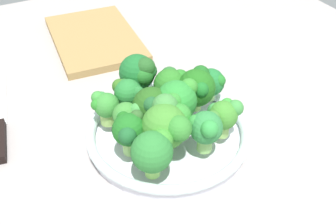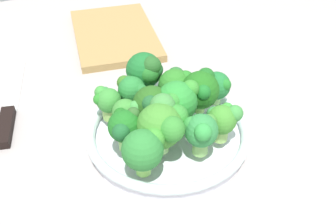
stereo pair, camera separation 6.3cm
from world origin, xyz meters
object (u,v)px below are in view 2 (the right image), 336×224
bowl (168,133)px  broccoli_floret_9 (154,104)px  broccoli_floret_4 (108,101)px  broccoli_floret_6 (165,123)px  broccoli_floret_7 (178,101)px  broccoli_floret_12 (124,127)px  broccoli_floret_8 (201,91)px  knife (9,110)px  broccoli_floret_10 (216,86)px  broccoli_floret_11 (131,90)px  broccoli_floret_2 (223,119)px  broccoli_floret_5 (146,71)px  broccoli_floret_0 (201,131)px  broccoli_floret_1 (126,113)px  broccoli_floret_13 (145,148)px  cutting_board (115,34)px  broccoli_floret_3 (176,84)px

bowl → broccoli_floret_9: bearing=66.1°
broccoli_floret_4 → broccoli_floret_6: bearing=-148.1°
broccoli_floret_7 → broccoli_floret_12: broccoli_floret_7 is taller
broccoli_floret_8 → knife: 34.31cm
bowl → broccoli_floret_10: 11.36cm
broccoli_floret_11 → knife: (9.62, 20.14, -6.10)cm
broccoli_floret_2 → bowl: bearing=52.1°
broccoli_floret_5 → broccoli_floret_10: 12.13cm
broccoli_floret_0 → broccoli_floret_7: size_ratio=0.86×
broccoli_floret_1 → broccoli_floret_5: (8.25, -5.79, 1.32)cm
broccoli_floret_7 → knife: broccoli_floret_7 is taller
broccoli_floret_5 → broccoli_floret_13: 18.30cm
bowl → broccoli_floret_5: size_ratio=3.30×
broccoli_floret_1 → broccoli_floret_13: bearing=-178.8°
broccoli_floret_1 → broccoli_floret_9: size_ratio=0.80×
broccoli_floret_7 → broccoli_floret_12: (-2.51, 9.18, -0.55)cm
broccoli_floret_0 → broccoli_floret_1: size_ratio=1.17×
broccoli_floret_5 → broccoli_floret_13: size_ratio=1.11×
broccoli_floret_1 → broccoli_floret_11: size_ratio=0.94×
broccoli_floret_10 → broccoli_floret_13: broccoli_floret_13 is taller
bowl → broccoli_floret_13: bearing=142.1°
broccoli_floret_4 → broccoli_floret_13: broccoli_floret_13 is taller
broccoli_floret_11 → broccoli_floret_0: bearing=-154.4°
broccoli_floret_0 → broccoli_floret_2: size_ratio=1.12×
broccoli_floret_6 → cutting_board: (41.39, -2.24, -6.88)cm
broccoli_floret_1 → knife: (14.87, 17.88, -5.90)cm
broccoli_floret_2 → broccoli_floret_11: broccoli_floret_11 is taller
broccoli_floret_2 → broccoli_floret_3: broccoli_floret_3 is taller
broccoli_floret_3 → broccoli_floret_13: broccoli_floret_13 is taller
broccoli_floret_6 → broccoli_floret_8: broccoli_floret_6 is taller
broccoli_floret_0 → broccoli_floret_8: (8.80, -3.76, 0.15)cm
bowl → broccoli_floret_6: broccoli_floret_6 is taller
broccoli_floret_4 → broccoli_floret_10: broccoli_floret_10 is taller
broccoli_floret_3 → broccoli_floret_7: bearing=162.1°
broccoli_floret_12 → knife: size_ratio=0.25×
broccoli_floret_2 → knife: size_ratio=0.23×
bowl → broccoli_floret_13: size_ratio=3.68×
broccoli_floret_5 → broccoli_floret_6: (-13.96, 1.52, -0.10)cm
broccoli_floret_5 → cutting_board: 28.31cm
knife → broccoli_floret_13: bearing=-143.1°
broccoli_floret_0 → knife: 35.95cm
broccoli_floret_10 → broccoli_floret_5: bearing=58.8°
broccoli_floret_7 → broccoli_floret_3: bearing=-17.9°
broccoli_floret_1 → broccoli_floret_11: (5.24, -2.26, 0.20)cm
broccoli_floret_6 → broccoli_floret_12: bearing=71.6°
broccoli_floret_5 → broccoli_floret_10: (-6.24, -10.29, -1.51)cm
broccoli_floret_4 → broccoli_floret_2: bearing=-125.7°
broccoli_floret_2 → broccoli_floret_9: bearing=54.8°
broccoli_floret_8 → broccoli_floret_13: bearing=127.9°
broccoli_floret_0 → broccoli_floret_9: size_ratio=0.94×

